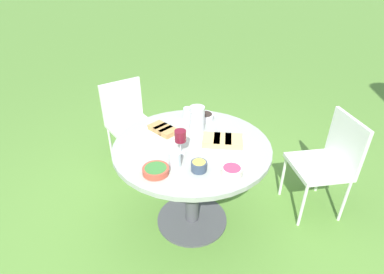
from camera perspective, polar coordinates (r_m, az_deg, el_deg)
name	(u,v)px	position (r m, az deg, el deg)	size (l,w,h in m)	color
ground_plane	(192,220)	(2.69, 0.00, -15.46)	(40.00, 40.00, 0.00)	#5B8C38
dining_table	(192,160)	(2.28, 0.00, -4.49)	(1.16, 1.16, 0.77)	#4C4C51
chair_near_left	(329,158)	(2.73, 24.60, -3.71)	(0.60, 0.60, 0.89)	silver
chair_near_right	(128,118)	(3.18, -12.05, 3.61)	(0.51, 0.49, 0.89)	silver
water_pitcher	(197,118)	(2.35, 0.98, 3.64)	(0.13, 0.12, 0.19)	silver
wine_glass	(180,137)	(2.03, -2.23, 0.05)	(0.08, 0.08, 0.18)	silver
platter_bread_main	(163,131)	(2.32, -5.52, 1.18)	(0.19, 0.28, 0.06)	white
platter_charcuterie	(222,142)	(2.17, 5.81, -1.01)	(0.42, 0.44, 0.06)	white
bowl_fries	(199,166)	(1.91, 1.33, -5.48)	(0.10, 0.10, 0.07)	#334256
bowl_salad	(156,170)	(1.91, -6.91, -6.27)	(0.17, 0.17, 0.04)	#B74733
bowl_olives	(204,116)	(2.53, 2.39, 3.99)	(0.16, 0.16, 0.05)	silver
bowl_dip_red	(232,170)	(1.91, 7.59, -6.32)	(0.14, 0.14, 0.05)	beige
cup_water_near	(187,113)	(2.55, -0.89, 4.66)	(0.07, 0.07, 0.09)	silver
cup_water_far	(175,159)	(1.95, -3.24, -4.24)	(0.08, 0.08, 0.10)	silver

